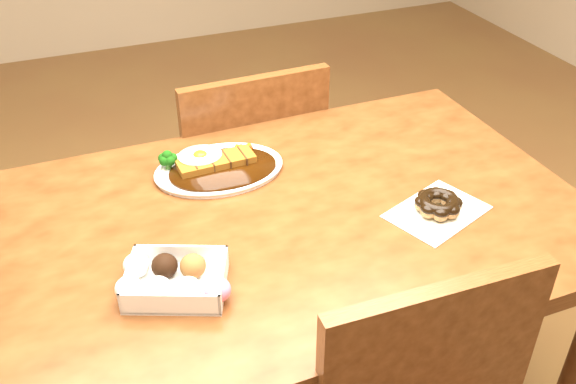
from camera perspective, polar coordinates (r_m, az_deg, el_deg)
name	(u,v)px	position (r m, az deg, el deg)	size (l,w,h in m)	color
table	(295,250)	(1.38, 0.60, -5.19)	(1.20, 0.80, 0.75)	#44220D
chair_far	(244,184)	(1.90, -3.95, 0.73)	(0.43, 0.43, 0.87)	#44220D
katsu_curry_plate	(217,166)	(1.45, -6.37, 2.29)	(0.29, 0.21, 0.06)	white
donut_box	(173,279)	(1.14, -10.15, -7.62)	(0.21, 0.19, 0.05)	white
pon_de_ring	(438,204)	(1.34, 13.21, -1.09)	(0.23, 0.20, 0.04)	silver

